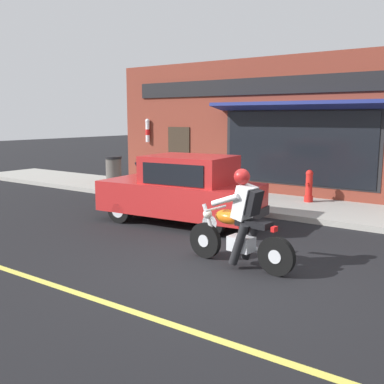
% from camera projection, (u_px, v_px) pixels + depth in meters
% --- Properties ---
extents(ground_plane, '(80.00, 80.00, 0.00)m').
position_uv_depth(ground_plane, '(217.00, 274.00, 7.04)').
color(ground_plane, black).
extents(sidewalk_curb, '(2.60, 22.00, 0.14)m').
position_uv_depth(sidewalk_curb, '(228.00, 199.00, 13.08)').
color(sidewalk_curb, '#9E9B93').
rests_on(sidewalk_curb, ground).
extents(lane_stripe, '(0.12, 19.80, 0.01)m').
position_uv_depth(lane_stripe, '(2.00, 268.00, 7.30)').
color(lane_stripe, '#D1C64C').
rests_on(lane_stripe, ground).
extents(storefront_building, '(1.25, 10.72, 4.20)m').
position_uv_depth(storefront_building, '(261.00, 128.00, 13.84)').
color(storefront_building, maroon).
rests_on(storefront_building, ground).
extents(motorcycle_with_rider, '(0.59, 2.02, 1.62)m').
position_uv_depth(motorcycle_with_rider, '(240.00, 226.00, 7.29)').
color(motorcycle_with_rider, black).
rests_on(motorcycle_with_rider, ground).
extents(car_hatchback, '(1.98, 3.91, 1.57)m').
position_uv_depth(car_hatchback, '(183.00, 190.00, 10.34)').
color(car_hatchback, black).
rests_on(car_hatchback, ground).
extents(fire_hydrant, '(0.36, 0.24, 0.88)m').
position_uv_depth(fire_hydrant, '(309.00, 186.00, 12.23)').
color(fire_hydrant, red).
rests_on(fire_hydrant, sidewalk_curb).
extents(trash_bin, '(0.56, 0.56, 0.98)m').
position_uv_depth(trash_bin, '(114.00, 171.00, 15.24)').
color(trash_bin, '#514C47').
rests_on(trash_bin, sidewalk_curb).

